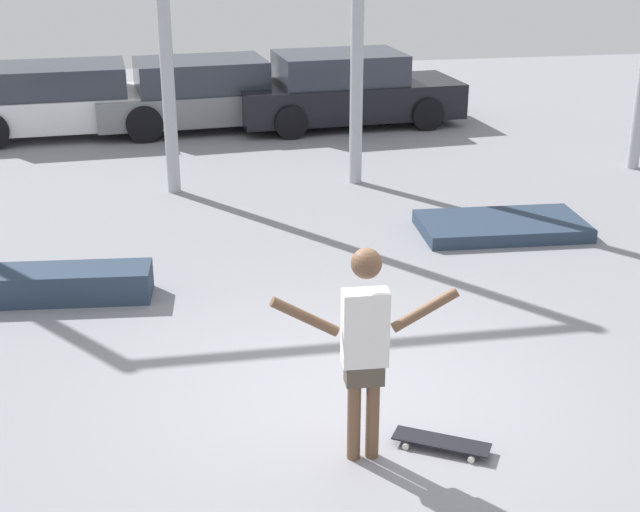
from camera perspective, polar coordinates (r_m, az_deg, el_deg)
name	(u,v)px	position (r m, az deg, el deg)	size (l,w,h in m)	color
ground_plane	(354,397)	(8.14, 2.18, -8.99)	(36.00, 36.00, 0.00)	gray
skateboarder	(365,342)	(6.83, 2.89, -5.51)	(1.45, 0.23, 1.80)	brown
skateboard	(441,442)	(7.47, 7.77, -11.71)	(0.79, 0.58, 0.08)	black
grind_box	(61,284)	(10.40, -16.26, -1.73)	(2.01, 0.56, 0.36)	#28384C
manual_pad	(501,226)	(12.30, 11.54, 1.89)	(2.21, 1.17, 0.18)	#28384C
parked_car_white	(67,100)	(17.96, -15.90, 9.55)	(4.66, 2.21, 1.34)	white
parked_car_grey	(208,95)	(17.96, -7.20, 10.20)	(4.65, 2.25, 1.35)	slate
parked_car_black	(345,91)	(18.07, 1.63, 10.54)	(4.57, 2.21, 1.44)	black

